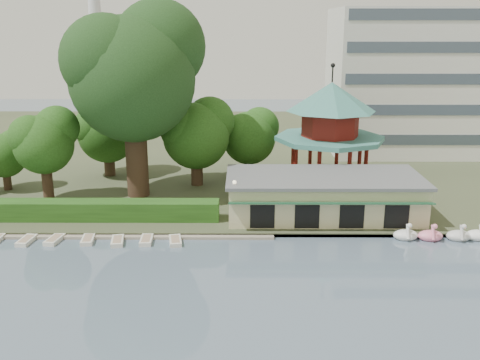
{
  "coord_description": "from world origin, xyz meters",
  "views": [
    {
      "loc": [
        2.21,
        -26.98,
        17.98
      ],
      "look_at": [
        2.0,
        18.0,
        5.0
      ],
      "focal_mm": 40.0,
      "sensor_mm": 36.0,
      "label": 1
    }
  ],
  "objects_px": {
    "pavilion": "(330,124)",
    "big_tree": "(134,69)",
    "boathouse": "(323,195)",
    "dock": "(83,235)"
  },
  "relations": [
    {
      "from": "pavilion",
      "to": "big_tree",
      "type": "distance_m",
      "value": 22.1
    },
    {
      "from": "boathouse",
      "to": "pavilion",
      "type": "relative_size",
      "value": 1.38
    },
    {
      "from": "dock",
      "to": "pavilion",
      "type": "height_order",
      "value": "pavilion"
    },
    {
      "from": "dock",
      "to": "big_tree",
      "type": "height_order",
      "value": "big_tree"
    },
    {
      "from": "dock",
      "to": "pavilion",
      "type": "distance_m",
      "value": 29.14
    },
    {
      "from": "dock",
      "to": "boathouse",
      "type": "distance_m",
      "value": 22.62
    },
    {
      "from": "pavilion",
      "to": "big_tree",
      "type": "height_order",
      "value": "big_tree"
    },
    {
      "from": "boathouse",
      "to": "pavilion",
      "type": "height_order",
      "value": "pavilion"
    },
    {
      "from": "boathouse",
      "to": "dock",
      "type": "bearing_deg",
      "value": -167.76
    },
    {
      "from": "big_tree",
      "to": "boathouse",
      "type": "bearing_deg",
      "value": -18.32
    }
  ]
}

